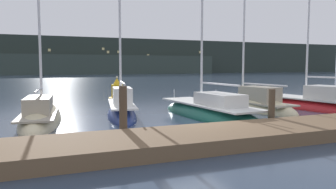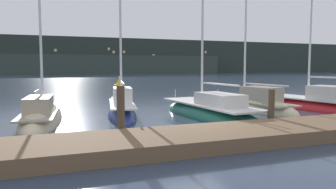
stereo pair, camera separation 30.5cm
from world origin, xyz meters
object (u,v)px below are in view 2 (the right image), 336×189
sailboat_berth_3 (122,113)px  channel_buoy (120,91)px  sailboat_berth_4 (209,115)px  sailboat_berth_2 (42,119)px  sailboat_berth_5 (251,108)px  sailboat_berth_6 (319,107)px

sailboat_berth_3 → channel_buoy: bearing=78.3°
sailboat_berth_4 → channel_buoy: size_ratio=5.82×
sailboat_berth_2 → sailboat_berth_4: bearing=-11.8°
sailboat_berth_5 → sailboat_berth_6: sailboat_berth_6 is taller
sailboat_berth_2 → sailboat_berth_3: bearing=-0.5°
sailboat_berth_4 → sailboat_berth_5: size_ratio=1.18×
sailboat_berth_3 → channel_buoy: sailboat_berth_3 is taller
sailboat_berth_6 → sailboat_berth_4: bearing=-177.8°
sailboat_berth_2 → channel_buoy: 10.58m
sailboat_berth_2 → sailboat_berth_6: sailboat_berth_6 is taller
sailboat_berth_2 → sailboat_berth_4: size_ratio=1.06×
sailboat_berth_6 → sailboat_berth_5: bearing=160.3°
sailboat_berth_2 → sailboat_berth_4: (7.97, -1.66, 0.00)m
sailboat_berth_6 → sailboat_berth_2: bearing=175.0°
sailboat_berth_2 → sailboat_berth_3: (3.83, -0.03, 0.08)m
sailboat_berth_3 → sailboat_berth_4: (4.13, -1.63, -0.08)m
sailboat_berth_3 → channel_buoy: 9.14m
channel_buoy → sailboat_berth_6: bearing=-46.2°
sailboat_berth_6 → channel_buoy: sailboat_berth_6 is taller
sailboat_berth_5 → sailboat_berth_6: bearing=-19.7°
sailboat_berth_3 → channel_buoy: size_ratio=4.18×
channel_buoy → sailboat_berth_2: bearing=-122.6°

